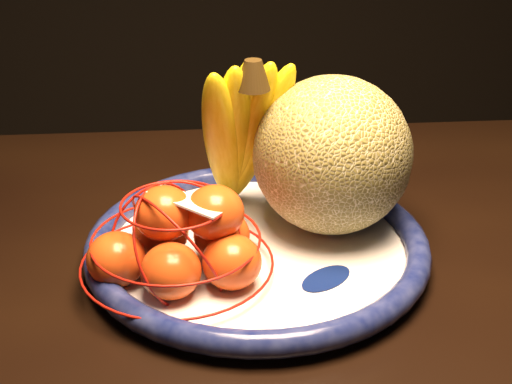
{
  "coord_description": "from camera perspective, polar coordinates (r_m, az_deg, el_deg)",
  "views": [
    {
      "loc": [
        0.11,
        -0.51,
        1.18
      ],
      "look_at": [
        0.18,
        0.12,
        0.86
      ],
      "focal_mm": 50.0,
      "sensor_mm": 36.0,
      "label": 1
    }
  ],
  "objects": [
    {
      "name": "fruit_bowl",
      "position": [
        0.72,
        0.08,
        -4.33
      ],
      "size": [
        0.35,
        0.35,
        0.03
      ],
      "rotation": [
        0.0,
        0.0,
        0.02
      ],
      "color": "white",
      "rests_on": "dining_table"
    },
    {
      "name": "cantaloupe",
      "position": [
        0.73,
        6.11,
        2.96
      ],
      "size": [
        0.16,
        0.16,
        0.16
      ],
      "primitive_type": "sphere",
      "color": "olive",
      "rests_on": "fruit_bowl"
    },
    {
      "name": "banana_bunch",
      "position": [
        0.75,
        -1.24,
        5.1
      ],
      "size": [
        0.13,
        0.13,
        0.2
      ],
      "rotation": [
        0.0,
        0.0,
        0.27
      ],
      "color": "yellow",
      "rests_on": "fruit_bowl"
    },
    {
      "name": "mandarin_bag",
      "position": [
        0.67,
        -5.97,
        -3.96
      ],
      "size": [
        0.23,
        0.23,
        0.12
      ],
      "rotation": [
        0.0,
        0.0,
        -0.3
      ],
      "color": "#F04C16",
      "rests_on": "fruit_bowl"
    },
    {
      "name": "price_tag",
      "position": [
        0.64,
        -5.53,
        -0.73
      ],
      "size": [
        0.07,
        0.06,
        0.01
      ],
      "primitive_type": "cube",
      "rotation": [
        -0.14,
        0.1,
        -0.63
      ],
      "color": "white",
      "rests_on": "mandarin_bag"
    }
  ]
}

